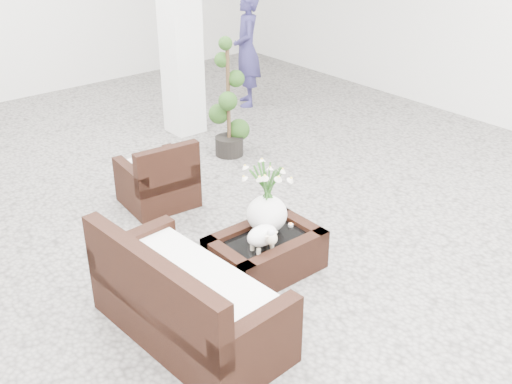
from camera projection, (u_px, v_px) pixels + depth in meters
ground at (249, 250)px, 5.51m from camera, size 11.00×11.00×0.00m
coffee_table at (265, 255)px, 5.15m from camera, size 0.90×0.60×0.31m
sheep_figurine at (262, 238)px, 4.89m from camera, size 0.28×0.23×0.21m
planter_narcissus at (267, 188)px, 5.02m from camera, size 0.44×0.44×0.80m
tealight at (291, 225)px, 5.25m from camera, size 0.04×0.04×0.03m
armchair at (156, 172)px, 6.14m from camera, size 0.72×0.69×0.70m
loveseat at (189, 287)px, 4.33m from camera, size 0.82×1.55×0.80m
topiary at (228, 99)px, 7.09m from camera, size 0.37×0.37×1.40m
shopper at (247, 50)px, 8.69m from camera, size 0.64×0.70×1.60m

